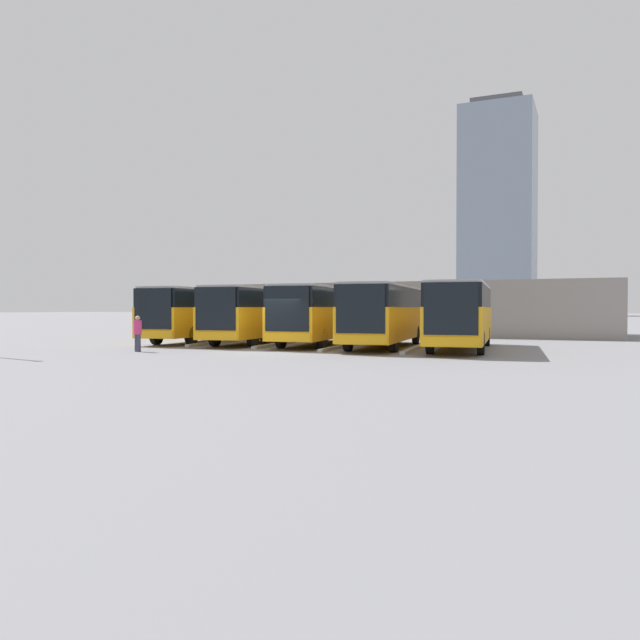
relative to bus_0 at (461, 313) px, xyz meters
name	(u,v)px	position (x,y,z in m)	size (l,w,h in m)	color
ground_plane	(271,352)	(7.96, 4.99, -1.81)	(600.00, 600.00, 0.00)	gray
bus_0	(461,313)	(0.00, 0.00, 0.00)	(3.75, 11.38, 3.24)	orange
curb_divider_0	(413,349)	(1.99, 1.65, -1.73)	(0.24, 6.23, 0.15)	#B2B2AD
bus_1	(385,313)	(3.98, -0.16, 0.00)	(3.75, 11.38, 3.24)	orange
curb_divider_1	(338,347)	(5.97, 1.49, -1.73)	(0.24, 6.23, 0.15)	#B2B2AD
bus_2	(321,313)	(7.96, -0.96, 0.00)	(3.75, 11.38, 3.24)	orange
curb_divider_2	(276,344)	(9.95, 0.69, -1.73)	(0.24, 6.23, 0.15)	#B2B2AD
bus_3	(259,313)	(11.94, -0.95, 0.00)	(3.75, 11.38, 3.24)	orange
curb_divider_3	(214,343)	(13.93, 0.70, -1.73)	(0.24, 6.23, 0.15)	#B2B2AD
bus_4	(203,312)	(15.92, -1.08, 0.00)	(3.75, 11.38, 3.24)	orange
pedestrian	(138,332)	(13.70, 7.53, -0.89)	(0.50, 0.50, 1.70)	#38384C
station_building	(403,309)	(7.96, -17.30, 0.23)	(31.86, 12.30, 4.00)	gray
office_tower	(498,211)	(21.42, -172.51, 31.19)	(21.99, 21.99, 67.21)	#7F8EA3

